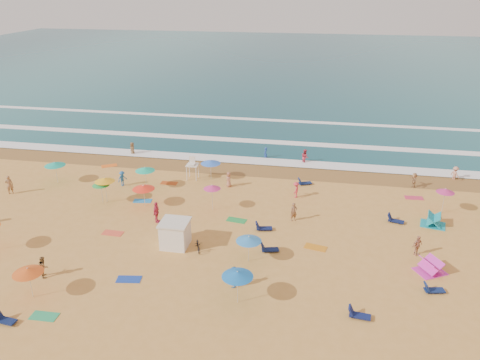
# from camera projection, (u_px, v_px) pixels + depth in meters

# --- Properties ---
(ground) EXTENTS (220.00, 220.00, 0.00)m
(ground) POSITION_uv_depth(u_px,v_px,m) (195.00, 220.00, 40.50)
(ground) COLOR gold
(ground) RESTS_ON ground
(ocean) EXTENTS (220.00, 140.00, 0.18)m
(ocean) POSITION_uv_depth(u_px,v_px,m) (285.00, 63.00, 116.40)
(ocean) COLOR #0C4756
(ocean) RESTS_ON ground
(wet_sand) EXTENTS (220.00, 220.00, 0.00)m
(wet_sand) POSITION_uv_depth(u_px,v_px,m) (225.00, 168.00, 51.80)
(wet_sand) COLOR olive
(wet_sand) RESTS_ON ground
(surf_foam) EXTENTS (200.00, 18.70, 0.05)m
(surf_foam) POSITION_uv_depth(u_px,v_px,m) (239.00, 142.00, 59.73)
(surf_foam) COLOR white
(surf_foam) RESTS_ON ground
(cabana) EXTENTS (2.00, 2.00, 2.00)m
(cabana) POSITION_uv_depth(u_px,v_px,m) (175.00, 234.00, 36.30)
(cabana) COLOR white
(cabana) RESTS_ON ground
(cabana_roof) EXTENTS (2.20, 2.20, 0.12)m
(cabana_roof) POSITION_uv_depth(u_px,v_px,m) (174.00, 222.00, 35.88)
(cabana_roof) COLOR silver
(cabana_roof) RESTS_ON cabana
(bicycle) EXTENTS (1.13, 1.75, 0.87)m
(bicycle) POSITION_uv_depth(u_px,v_px,m) (198.00, 245.00, 35.94)
(bicycle) COLOR black
(bicycle) RESTS_ON ground
(lifeguard_stand) EXTENTS (1.20, 1.20, 2.10)m
(lifeguard_stand) POSITION_uv_depth(u_px,v_px,m) (193.00, 169.00, 48.56)
(lifeguard_stand) COLOR white
(lifeguard_stand) RESTS_ON ground
(beach_umbrellas) EXTENTS (55.51, 23.26, 0.79)m
(beach_umbrellas) POSITION_uv_depth(u_px,v_px,m) (194.00, 200.00, 39.43)
(beach_umbrellas) COLOR #F6AC19
(beach_umbrellas) RESTS_ON ground
(loungers) EXTENTS (41.53, 25.09, 0.34)m
(loungers) POSITION_uv_depth(u_px,v_px,m) (247.00, 246.00, 36.23)
(loungers) COLOR #101C52
(loungers) RESTS_ON ground
(towels) EXTENTS (34.39, 25.82, 0.03)m
(towels) POSITION_uv_depth(u_px,v_px,m) (172.00, 225.00, 39.76)
(towels) COLOR #C94B19
(towels) RESTS_ON ground
(popup_tents) EXTENTS (3.96, 9.49, 1.20)m
(popup_tents) POSITION_uv_depth(u_px,v_px,m) (433.00, 240.00, 36.35)
(popup_tents) COLOR #DA30B5
(popup_tents) RESTS_ON ground
(beachgoers) EXTENTS (44.33, 26.90, 2.14)m
(beachgoers) POSITION_uv_depth(u_px,v_px,m) (231.00, 195.00, 43.48)
(beachgoers) COLOR #2360A4
(beachgoers) RESTS_ON ground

